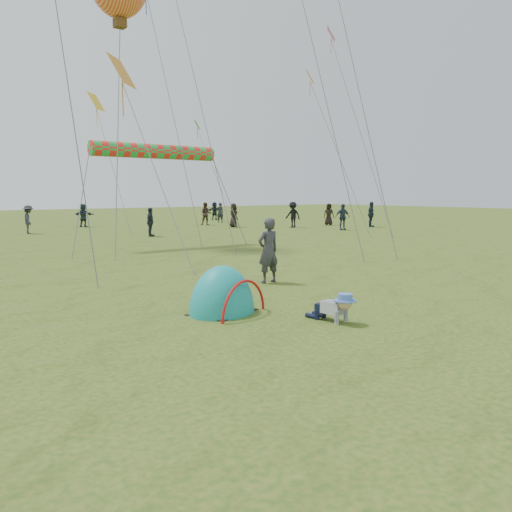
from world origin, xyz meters
TOP-DOWN VIEW (x-y plane):
  - ground at (0.00, 0.00)m, footprint 140.00×140.00m
  - crawling_toddler at (-0.09, 0.77)m, footprint 0.63×0.83m
  - popup_tent at (-1.39, 2.68)m, footprint 1.82×1.66m
  - standing_adult at (1.44, 4.77)m, footprint 0.65×0.43m
  - crowd_person_0 at (15.07, 28.47)m, footprint 0.67×0.53m
  - crowd_person_2 at (20.82, 17.71)m, footprint 1.13×0.80m
  - crowd_person_5 at (16.77, 32.00)m, footprint 1.12×1.54m
  - crowd_person_8 at (5.04, 19.94)m, footprint 0.91×0.97m
  - crowd_person_9 at (16.04, 20.60)m, footprint 0.95×1.29m
  - crowd_person_10 at (12.96, 23.41)m, footprint 0.59×0.86m
  - crowd_person_11 at (4.53, 29.87)m, footprint 1.27×1.54m
  - crowd_person_13 at (12.53, 26.44)m, footprint 1.04×0.99m
  - crowd_person_14 at (17.12, 16.94)m, footprint 1.08×0.75m
  - crowd_person_15 at (0.06, 25.94)m, footprint 0.78×1.17m
  - crowd_person_16 at (19.83, 20.89)m, footprint 0.94×0.84m
  - rainbow_tube_kite at (3.06, 14.96)m, footprint 5.77×0.64m
  - diamond_kite_1 at (14.34, 17.19)m, footprint 0.94×0.94m
  - diamond_kite_2 at (0.46, 12.04)m, footprint 1.33×1.33m
  - diamond_kite_3 at (11.99, 26.62)m, footprint 0.81×0.81m
  - diamond_kite_8 at (4.81, 27.14)m, footprint 1.37×1.37m
  - diamond_kite_11 at (15.22, 16.37)m, footprint 0.97×0.97m

SIDE VIEW (x-z plane):
  - ground at x=0.00m, z-range 0.00..0.00m
  - popup_tent at x=-1.39m, z-range -0.97..0.97m
  - crawling_toddler at x=-0.09m, z-range 0.00..0.59m
  - crowd_person_5 at x=16.77m, z-range 0.00..1.60m
  - crowd_person_8 at x=5.04m, z-range 0.00..1.61m
  - crowd_person_0 at x=15.07m, z-range 0.00..1.61m
  - crowd_person_16 at x=19.83m, z-range 0.00..1.62m
  - crowd_person_11 at x=4.53m, z-range 0.00..1.65m
  - crowd_person_10 at x=12.96m, z-range 0.00..1.68m
  - crowd_person_15 at x=0.06m, z-range 0.00..1.69m
  - crowd_person_13 at x=12.53m, z-range 0.00..1.69m
  - crowd_person_14 at x=17.12m, z-range 0.00..1.70m
  - standing_adult at x=1.44m, z-range 0.00..1.75m
  - crowd_person_9 at x=16.04m, z-range 0.00..1.78m
  - crowd_person_2 at x=20.82m, z-range 0.00..1.79m
  - rainbow_tube_kite at x=3.06m, z-range 3.91..4.55m
  - diamond_kite_2 at x=0.46m, z-range 6.19..7.28m
  - diamond_kite_3 at x=11.99m, z-range 6.98..7.64m
  - diamond_kite_8 at x=4.81m, z-range 7.69..8.81m
  - diamond_kite_1 at x=14.34m, z-range 8.91..9.68m
  - diamond_kite_11 at x=15.22m, z-range 11.32..12.11m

